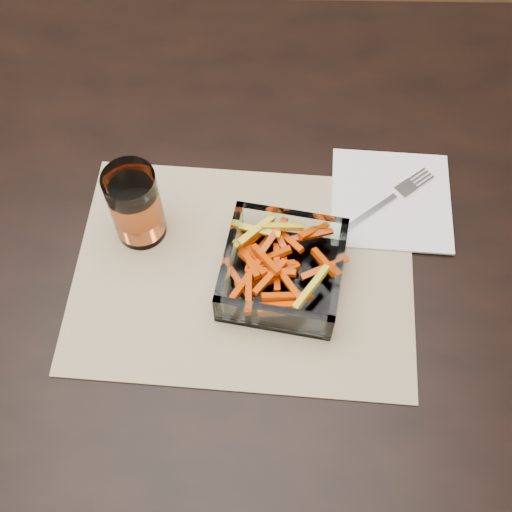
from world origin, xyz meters
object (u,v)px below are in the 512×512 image
(dining_table, at_px, (148,245))
(tumbler, at_px, (136,207))
(glass_bowl, at_px, (282,271))
(fork, at_px, (390,199))

(dining_table, relative_size, tumbler, 13.33)
(dining_table, distance_m, glass_bowl, 0.25)
(dining_table, bearing_deg, tumbler, -71.81)
(glass_bowl, xyz_separation_m, tumbler, (-0.19, 0.08, 0.03))
(glass_bowl, relative_size, fork, 1.23)
(dining_table, bearing_deg, fork, 4.07)
(tumbler, height_order, fork, tumbler)
(glass_bowl, xyz_separation_m, fork, (0.15, 0.13, -0.02))
(glass_bowl, bearing_deg, dining_table, 152.88)
(dining_table, xyz_separation_m, glass_bowl, (0.20, -0.10, 0.11))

